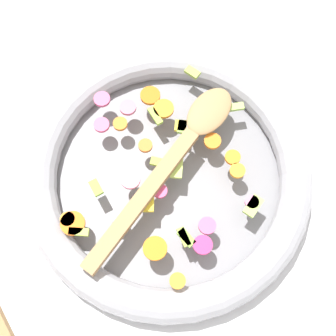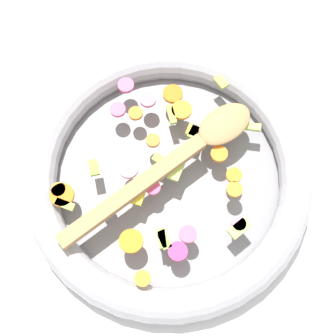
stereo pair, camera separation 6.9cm
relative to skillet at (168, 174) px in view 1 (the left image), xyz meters
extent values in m
plane|color=silver|center=(0.00, 0.00, -0.02)|extent=(4.00, 4.00, 0.00)
cylinder|color=slate|center=(0.00, 0.00, -0.02)|extent=(0.39, 0.39, 0.01)
torus|color=#9E9EA5|center=(0.00, 0.00, 0.00)|extent=(0.44, 0.44, 0.05)
cylinder|color=orange|center=(0.04, 0.09, 0.03)|extent=(0.03, 0.03, 0.01)
cylinder|color=orange|center=(0.00, -0.16, 0.03)|extent=(0.05, 0.05, 0.01)
cylinder|color=orange|center=(0.15, -0.08, 0.03)|extent=(0.03, 0.03, 0.01)
cylinder|color=orange|center=(0.09, -0.08, 0.03)|extent=(0.04, 0.04, 0.01)
cylinder|color=orange|center=(-0.05, -0.01, 0.03)|extent=(0.03, 0.03, 0.01)
cylinder|color=orange|center=(-0.09, 0.05, 0.03)|extent=(0.03, 0.03, 0.01)
cylinder|color=orange|center=(0.00, 0.08, 0.03)|extent=(0.03, 0.03, 0.01)
cylinder|color=orange|center=(-0.12, 0.04, 0.03)|extent=(0.04, 0.04, 0.01)
cylinder|color=orange|center=(0.06, 0.08, 0.03)|extent=(0.03, 0.03, 0.01)
cylinder|color=orange|center=(-0.10, -0.02, 0.03)|extent=(0.03, 0.03, 0.01)
cylinder|color=orange|center=(-0.01, -0.16, 0.03)|extent=(0.03, 0.03, 0.01)
cube|color=#8BBF3B|center=(-0.03, -0.11, 0.03)|extent=(0.03, 0.01, 0.01)
cube|color=#AAD45C|center=(0.12, 0.07, 0.03)|extent=(0.03, 0.04, 0.01)
cube|color=#A2C33E|center=(-0.02, -0.01, 0.03)|extent=(0.02, 0.02, 0.01)
cube|color=#ACD14C|center=(0.02, -0.16, 0.03)|extent=(0.03, 0.03, 0.01)
cube|color=#93BB42|center=(-0.08, 0.03, 0.03)|extent=(0.03, 0.01, 0.01)
cube|color=#87B549|center=(-0.04, 0.05, 0.03)|extent=(0.02, 0.02, 0.01)
cube|color=#A4C545|center=(0.10, -0.04, 0.03)|extent=(0.03, 0.01, 0.01)
cube|color=#9EBC48|center=(-0.12, 0.12, 0.03)|extent=(0.03, 0.02, 0.01)
cube|color=#84B941|center=(0.10, -0.03, 0.03)|extent=(0.03, 0.02, 0.01)
cube|color=#A6D35C|center=(-0.03, 0.14, 0.03)|extent=(0.02, 0.03, 0.01)
cube|color=#BAD860|center=(0.01, 0.01, 0.03)|extent=(0.04, 0.03, 0.01)
cylinder|color=#D94F7B|center=(-0.15, -0.03, 0.03)|extent=(0.03, 0.03, 0.01)
cylinder|color=#DD6685|center=(-0.12, 0.00, 0.03)|extent=(0.03, 0.03, 0.01)
cylinder|color=pink|center=(0.03, -0.10, 0.03)|extent=(0.02, 0.02, 0.01)
cylinder|color=#DA5085|center=(0.10, 0.00, 0.03)|extent=(0.03, 0.03, 0.01)
cylinder|color=pink|center=(-0.01, -0.06, 0.03)|extent=(0.04, 0.04, 0.01)
cylinder|color=pink|center=(0.11, 0.07, 0.03)|extent=(0.03, 0.03, 0.01)
cylinder|color=#E54F7A|center=(-0.11, -0.05, 0.03)|extent=(0.03, 0.03, 0.01)
cylinder|color=#DD4675|center=(0.02, -0.03, 0.03)|extent=(0.03, 0.03, 0.01)
cylinder|color=#C42D6B|center=(0.12, -0.02, 0.03)|extent=(0.04, 0.04, 0.01)
cube|color=yellow|center=(-0.05, 0.05, 0.03)|extent=(0.03, 0.03, 0.01)
cube|color=yellow|center=(0.03, -0.06, 0.03)|extent=(0.04, 0.04, 0.01)
cube|color=#A87F51|center=(0.02, -0.06, 0.04)|extent=(0.12, 0.24, 0.01)
ellipsoid|color=#A87F51|center=(-0.04, 0.10, 0.04)|extent=(0.09, 0.10, 0.01)
camera|label=1|loc=(0.20, -0.13, 0.68)|focal=50.00mm
camera|label=2|loc=(0.23, -0.06, 0.68)|focal=50.00mm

